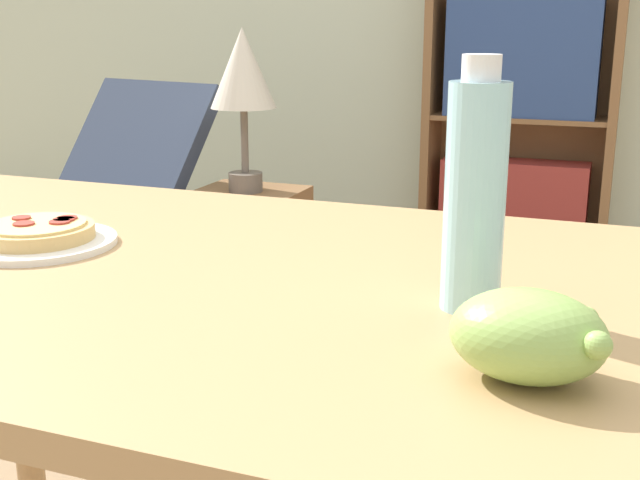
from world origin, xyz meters
TOP-DOWN VIEW (x-y plane):
  - dining_table at (-0.06, -0.09)m, footprint 1.30×0.87m
  - pizza_on_plate at (-0.25, -0.08)m, footprint 0.22×0.22m
  - grape_bunch at (0.47, -0.29)m, footprint 0.14×0.11m
  - drink_bottle at (0.38, -0.12)m, footprint 0.07×0.07m
  - lounge_chair_near at (-1.11, 1.18)m, footprint 0.72×0.88m
  - bookshelf at (0.11, 2.47)m, footprint 0.78×0.26m
  - side_table at (-0.61, 1.32)m, footprint 0.34×0.34m
  - table_lamp at (-0.61, 1.32)m, footprint 0.21×0.21m

SIDE VIEW (x-z plane):
  - side_table at x=-0.61m, z-range 0.00..0.55m
  - lounge_chair_near at x=-1.11m, z-range -0.15..0.73m
  - bookshelf at x=0.11m, z-range -0.06..1.33m
  - dining_table at x=-0.06m, z-range 0.28..1.05m
  - pizza_on_plate at x=-0.25m, z-range 0.76..0.80m
  - grape_bunch at x=0.47m, z-range 0.76..0.85m
  - drink_bottle at x=0.38m, z-range 0.76..1.04m
  - table_lamp at x=-0.61m, z-range 0.66..1.18m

